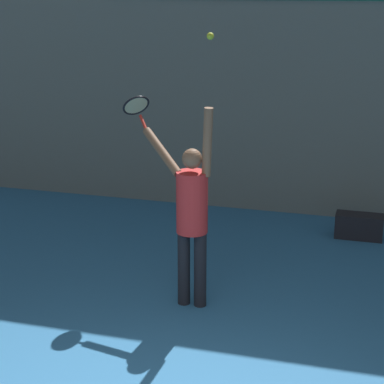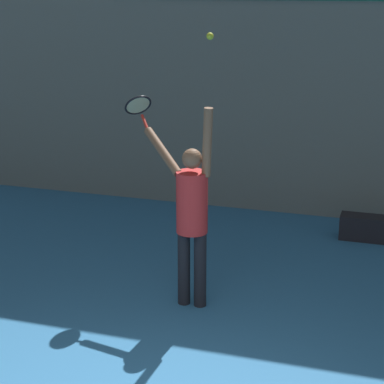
{
  "view_description": "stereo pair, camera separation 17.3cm",
  "coord_description": "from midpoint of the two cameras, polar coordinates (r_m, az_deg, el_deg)",
  "views": [
    {
      "loc": [
        1.3,
        -3.72,
        3.3
      ],
      "look_at": [
        -0.54,
        2.69,
        1.24
      ],
      "focal_mm": 65.0,
      "sensor_mm": 36.0,
      "label": 1
    },
    {
      "loc": [
        1.47,
        -3.67,
        3.3
      ],
      "look_at": [
        -0.54,
        2.69,
        1.24
      ],
      "focal_mm": 65.0,
      "sensor_mm": 36.0,
      "label": 2
    }
  ],
  "objects": [
    {
      "name": "back_wall",
      "position": [
        9.83,
        8.08,
        12.33
      ],
      "size": [
        18.0,
        0.1,
        5.0
      ],
      "color": "slate",
      "rests_on": "ground_plane"
    },
    {
      "name": "tennis_ball",
      "position": [
        6.59,
        0.74,
        12.67
      ],
      "size": [
        0.07,
        0.07,
        0.07
      ],
      "color": "#CCDB2D"
    },
    {
      "name": "tennis_racket",
      "position": [
        7.57,
        -5.22,
        6.97
      ],
      "size": [
        0.39,
        0.39,
        0.36
      ],
      "color": "red"
    },
    {
      "name": "equipment_bag",
      "position": [
        9.42,
        13.04,
        -2.75
      ],
      "size": [
        0.62,
        0.28,
        0.33
      ],
      "color": "black",
      "rests_on": "ground_plane"
    },
    {
      "name": "tennis_player",
      "position": [
        7.05,
        -0.77,
        -1.52
      ],
      "size": [
        0.89,
        0.59,
        2.11
      ],
      "color": "black",
      "rests_on": "ground_plane"
    }
  ]
}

